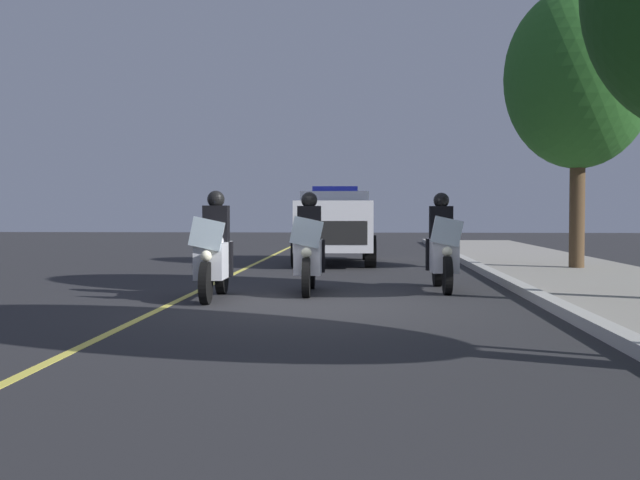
% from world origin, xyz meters
% --- Properties ---
extents(ground_plane, '(80.00, 80.00, 0.00)m').
position_xyz_m(ground_plane, '(0.00, 0.00, 0.00)').
color(ground_plane, '#28282B').
extents(curb_strip, '(48.00, 0.24, 0.15)m').
position_xyz_m(curb_strip, '(0.00, 3.42, 0.07)').
color(curb_strip, '#B7B5AD').
rests_on(curb_strip, ground).
extents(lane_stripe_center, '(48.00, 0.12, 0.01)m').
position_xyz_m(lane_stripe_center, '(0.00, -2.13, 0.00)').
color(lane_stripe_center, '#E0D14C').
rests_on(lane_stripe_center, ground).
extents(police_motorcycle_lead_left, '(2.14, 0.57, 1.72)m').
position_xyz_m(police_motorcycle_lead_left, '(-0.73, -1.62, 0.70)').
color(police_motorcycle_lead_left, black).
rests_on(police_motorcycle_lead_left, ground).
extents(police_motorcycle_lead_right, '(2.14, 0.57, 1.72)m').
position_xyz_m(police_motorcycle_lead_right, '(-1.74, -0.19, 0.70)').
color(police_motorcycle_lead_right, black).
rests_on(police_motorcycle_lead_right, ground).
extents(police_motorcycle_trailing, '(2.14, 0.57, 1.72)m').
position_xyz_m(police_motorcycle_trailing, '(-2.32, 2.12, 0.70)').
color(police_motorcycle_trailing, black).
rests_on(police_motorcycle_trailing, ground).
extents(police_suv, '(4.94, 2.16, 2.05)m').
position_xyz_m(police_suv, '(-9.41, -0.04, 1.07)').
color(police_suv, silver).
rests_on(police_suv, ground).
extents(tree_far_back, '(3.35, 3.35, 6.39)m').
position_xyz_m(tree_far_back, '(-6.79, 5.61, 4.41)').
color(tree_far_back, '#4C3823').
rests_on(tree_far_back, sidewalk_strip).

